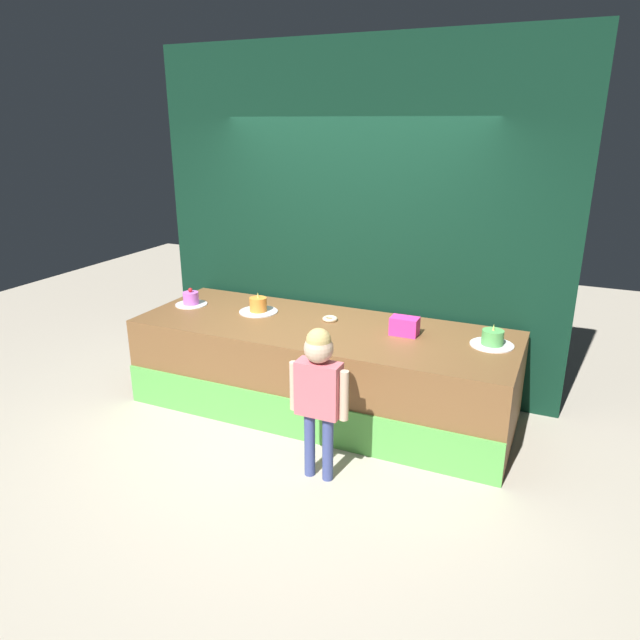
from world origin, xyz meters
The scene contains 9 objects.
ground_plane centered at (0.00, 0.00, 0.00)m, with size 12.00×12.00×0.00m, color #BCB29E.
stage_platform centered at (0.00, 0.58, 0.39)m, with size 3.31×1.19×0.78m.
curtain_backdrop centered at (0.00, 1.27, 1.58)m, with size 3.94×0.08×3.16m, color black.
child_figure centered at (0.41, -0.41, 0.74)m, with size 0.44×0.20×1.15m.
pink_box centered at (0.70, 0.67, 0.86)m, with size 0.23×0.14×0.15m, color #F4359E.
donut centered at (0.00, 0.75, 0.80)m, with size 0.13×0.13×0.03m, color beige.
cake_left centered at (-1.41, 0.63, 0.84)m, with size 0.30×0.30×0.17m.
cake_center centered at (-0.70, 0.70, 0.84)m, with size 0.36×0.36×0.19m.
cake_right centered at (1.41, 0.72, 0.83)m, with size 0.34×0.34×0.18m.
Camera 1 is at (1.90, -3.71, 2.46)m, focal length 32.38 mm.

